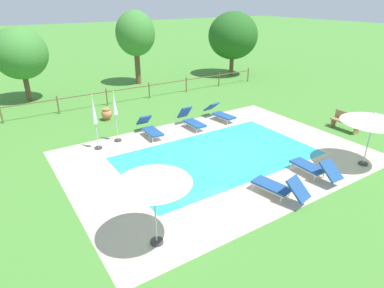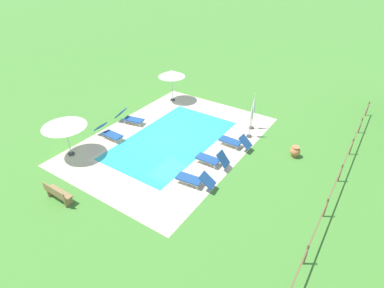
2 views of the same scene
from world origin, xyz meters
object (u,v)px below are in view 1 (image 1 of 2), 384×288
at_px(sun_lounger_north_mid, 279,187).
at_px(patio_umbrella_closed_row_west, 94,116).
at_px(patio_umbrella_open_by_bench, 153,176).
at_px(patio_umbrella_closed_row_centre, 115,110).
at_px(sun_lounger_north_far, 192,120).
at_px(tree_far_west, 233,36).
at_px(tree_east_mid, 20,54).
at_px(sun_lounger_north_near_steps, 220,113).
at_px(tree_centre, 135,34).
at_px(terracotta_urn_near_fence, 107,114).
at_px(wooden_bench_lawn_side, 346,121).
at_px(sun_lounger_north_end, 314,168).
at_px(patio_umbrella_open_foreground, 374,118).
at_px(sun_lounger_south_near_corner, 150,128).

relative_size(sun_lounger_north_mid, patio_umbrella_closed_row_west, 0.82).
relative_size(patio_umbrella_open_by_bench, patio_umbrella_closed_row_centre, 1.00).
bearing_deg(patio_umbrella_closed_row_centre, sun_lounger_north_far, -6.22).
bearing_deg(sun_lounger_north_far, tree_far_west, 41.72).
bearing_deg(tree_east_mid, sun_lounger_north_near_steps, -49.67).
xyz_separation_m(patio_umbrella_closed_row_centre, tree_centre, (5.41, 9.56, 2.12)).
relative_size(sun_lounger_north_far, patio_umbrella_open_by_bench, 0.78).
bearing_deg(terracotta_urn_near_fence, patio_umbrella_open_by_bench, -102.40).
distance_m(wooden_bench_lawn_side, tree_far_west, 13.69).
bearing_deg(tree_centre, sun_lounger_north_far, -99.14).
height_order(patio_umbrella_closed_row_centre, tree_far_west, tree_far_west).
bearing_deg(wooden_bench_lawn_side, sun_lounger_north_end, -157.39).
relative_size(patio_umbrella_open_foreground, terracotta_urn_near_fence, 3.64).
distance_m(patio_umbrella_open_foreground, patio_umbrella_open_by_bench, 9.03).
xyz_separation_m(tree_far_west, tree_east_mid, (-15.75, 1.14, -0.23)).
xyz_separation_m(sun_lounger_north_far, patio_umbrella_open_by_bench, (-5.48, -6.71, 1.72)).
xyz_separation_m(sun_lounger_north_mid, tree_far_west, (10.60, 15.43, 2.81)).
relative_size(sun_lounger_north_near_steps, tree_centre, 0.39).
height_order(patio_umbrella_closed_row_west, tree_east_mid, tree_east_mid).
relative_size(wooden_bench_lawn_side, tree_far_west, 0.30).
height_order(sun_lounger_south_near_corner, wooden_bench_lawn_side, sun_lounger_south_near_corner).
relative_size(sun_lounger_north_mid, patio_umbrella_open_by_bench, 0.85).
height_order(patio_umbrella_open_by_bench, tree_east_mid, tree_east_mid).
bearing_deg(sun_lounger_north_mid, sun_lounger_north_near_steps, 67.22).
xyz_separation_m(tree_centre, tree_east_mid, (-7.78, -0.30, -0.69)).
relative_size(sun_lounger_north_mid, tree_centre, 0.38).
height_order(sun_lounger_south_near_corner, terracotta_urn_near_fence, sun_lounger_south_near_corner).
bearing_deg(tree_east_mid, tree_far_west, -4.14).
height_order(patio_umbrella_closed_row_centre, wooden_bench_lawn_side, patio_umbrella_closed_row_centre).
bearing_deg(patio_umbrella_closed_row_centre, sun_lounger_south_near_corner, -8.69).
bearing_deg(sun_lounger_south_near_corner, terracotta_urn_near_fence, 106.94).
bearing_deg(tree_far_west, tree_east_mid, 175.86).
bearing_deg(wooden_bench_lawn_side, tree_far_west, 75.92).
bearing_deg(terracotta_urn_near_fence, sun_lounger_north_end, -66.80).
height_order(sun_lounger_north_end, patio_umbrella_open_by_bench, patio_umbrella_open_by_bench).
xyz_separation_m(patio_umbrella_open_foreground, patio_umbrella_closed_row_west, (-8.38, 7.24, -0.44)).
xyz_separation_m(sun_lounger_south_near_corner, terracotta_urn_near_fence, (-0.99, 3.25, -0.03)).
bearing_deg(sun_lounger_north_end, sun_lounger_south_near_corner, 115.99).
distance_m(sun_lounger_north_near_steps, sun_lounger_north_mid, 7.63).
height_order(wooden_bench_lawn_side, tree_centre, tree_centre).
height_order(sun_lounger_north_far, sun_lounger_north_end, sun_lounger_north_far).
height_order(patio_umbrella_open_foreground, tree_centre, tree_centre).
xyz_separation_m(wooden_bench_lawn_side, tree_far_west, (3.26, 13.01, 2.73)).
bearing_deg(sun_lounger_north_end, sun_lounger_north_mid, -173.43).
distance_m(sun_lounger_north_mid, tree_centre, 17.39).
bearing_deg(sun_lounger_north_far, sun_lounger_north_end, -80.83).
bearing_deg(patio_umbrella_open_foreground, terracotta_urn_near_fence, 122.72).
bearing_deg(sun_lounger_south_near_corner, sun_lounger_north_near_steps, -0.71).
bearing_deg(patio_umbrella_closed_row_west, tree_centre, 56.87).
distance_m(patio_umbrella_open_foreground, wooden_bench_lawn_side, 4.12).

